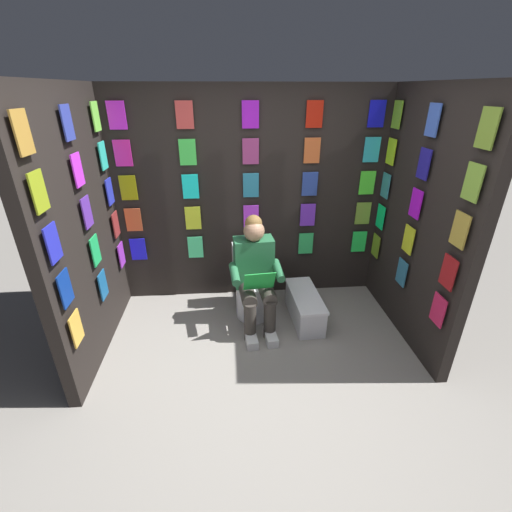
{
  "coord_description": "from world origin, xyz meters",
  "views": [
    {
      "loc": [
        0.26,
        2.11,
        2.31
      ],
      "look_at": [
        0.0,
        -0.91,
        0.85
      ],
      "focal_mm": 24.48,
      "sensor_mm": 36.0,
      "label": 1
    }
  ],
  "objects": [
    {
      "name": "ground_plane",
      "position": [
        0.0,
        0.0,
        0.0
      ],
      "size": [
        30.0,
        30.0,
        0.0
      ],
      "primitive_type": "plane",
      "color": "gray"
    },
    {
      "name": "person_reading",
      "position": [
        0.0,
        -1.0,
        0.6
      ],
      "size": [
        0.55,
        0.71,
        1.19
      ],
      "rotation": [
        0.0,
        0.0,
        0.09
      ],
      "color": "#286B42",
      "rests_on": "ground"
    },
    {
      "name": "display_wall_right",
      "position": [
        1.53,
        -0.83,
        1.19
      ],
      "size": [
        0.14,
        1.65,
        2.37
      ],
      "color": "black",
      "rests_on": "ground"
    },
    {
      "name": "toilet",
      "position": [
        0.02,
        -1.22,
        0.33
      ],
      "size": [
        0.42,
        0.57,
        0.77
      ],
      "rotation": [
        0.0,
        0.0,
        0.09
      ],
      "color": "white",
      "rests_on": "ground"
    },
    {
      "name": "display_wall_back",
      "position": [
        0.0,
        -1.7,
        1.19
      ],
      "size": [
        3.07,
        0.14,
        2.37
      ],
      "color": "black",
      "rests_on": "ground"
    },
    {
      "name": "display_wall_left",
      "position": [
        -1.53,
        -0.83,
        1.19
      ],
      "size": [
        0.14,
        1.65,
        2.37
      ],
      "color": "black",
      "rests_on": "ground"
    },
    {
      "name": "comic_longbox_near",
      "position": [
        -0.54,
        -1.02,
        0.16
      ],
      "size": [
        0.32,
        0.76,
        0.32
      ],
      "rotation": [
        0.0,
        0.0,
        0.05
      ],
      "color": "silver",
      "rests_on": "ground"
    }
  ]
}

